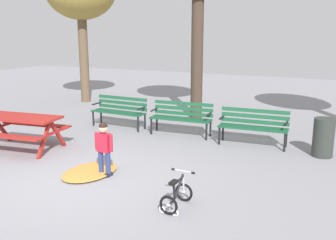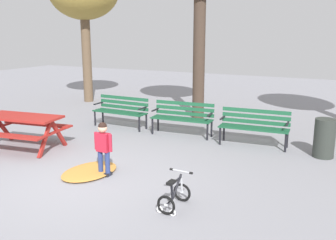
{
  "view_description": "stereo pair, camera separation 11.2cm",
  "coord_description": "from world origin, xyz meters",
  "px_view_note": "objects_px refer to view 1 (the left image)",
  "views": [
    {
      "loc": [
        4.27,
        -5.03,
        2.63
      ],
      "look_at": [
        0.93,
        1.82,
        0.85
      ],
      "focal_mm": 40.52,
      "sensor_mm": 36.0,
      "label": 1
    },
    {
      "loc": [
        4.37,
        -4.98,
        2.63
      ],
      "look_at": [
        0.93,
        1.82,
        0.85
      ],
      "focal_mm": 40.52,
      "sensor_mm": 36.0,
      "label": 2
    }
  ],
  "objects_px": {
    "picnic_table": "(21,124)",
    "trash_bin": "(323,137)",
    "child_standing": "(104,145)",
    "park_bench_left": "(182,116)",
    "park_bench_right": "(253,124)",
    "park_bench_far_left": "(120,109)",
    "kids_bicycle": "(176,196)"
  },
  "relations": [
    {
      "from": "picnic_table",
      "to": "trash_bin",
      "type": "xyz_separation_m",
      "value": [
        6.23,
        2.46,
        -0.17
      ]
    },
    {
      "from": "child_standing",
      "to": "picnic_table",
      "type": "bearing_deg",
      "value": 168.53
    },
    {
      "from": "picnic_table",
      "to": "park_bench_left",
      "type": "distance_m",
      "value": 3.9
    },
    {
      "from": "picnic_table",
      "to": "park_bench_right",
      "type": "height_order",
      "value": "park_bench_right"
    },
    {
      "from": "park_bench_far_left",
      "to": "child_standing",
      "type": "relative_size",
      "value": 1.57
    },
    {
      "from": "park_bench_far_left",
      "to": "park_bench_right",
      "type": "height_order",
      "value": "same"
    },
    {
      "from": "picnic_table",
      "to": "park_bench_right",
      "type": "distance_m",
      "value": 5.36
    },
    {
      "from": "park_bench_far_left",
      "to": "park_bench_right",
      "type": "distance_m",
      "value": 3.79
    },
    {
      "from": "park_bench_far_left",
      "to": "park_bench_left",
      "type": "xyz_separation_m",
      "value": [
        1.89,
        0.01,
        0.0
      ]
    },
    {
      "from": "park_bench_far_left",
      "to": "trash_bin",
      "type": "xyz_separation_m",
      "value": [
        5.34,
        -0.27,
        -0.09
      ]
    },
    {
      "from": "picnic_table",
      "to": "park_bench_left",
      "type": "relative_size",
      "value": 1.21
    },
    {
      "from": "picnic_table",
      "to": "trash_bin",
      "type": "relative_size",
      "value": 2.35
    },
    {
      "from": "park_bench_far_left",
      "to": "kids_bicycle",
      "type": "distance_m",
      "value": 5.28
    },
    {
      "from": "picnic_table",
      "to": "park_bench_far_left",
      "type": "distance_m",
      "value": 2.87
    },
    {
      "from": "park_bench_far_left",
      "to": "trash_bin",
      "type": "distance_m",
      "value": 5.35
    },
    {
      "from": "picnic_table",
      "to": "park_bench_far_left",
      "type": "height_order",
      "value": "park_bench_far_left"
    },
    {
      "from": "kids_bicycle",
      "to": "trash_bin",
      "type": "xyz_separation_m",
      "value": [
        1.79,
        3.63,
        0.22
      ]
    },
    {
      "from": "picnic_table",
      "to": "kids_bicycle",
      "type": "bearing_deg",
      "value": -14.77
    },
    {
      "from": "child_standing",
      "to": "trash_bin",
      "type": "height_order",
      "value": "child_standing"
    },
    {
      "from": "trash_bin",
      "to": "child_standing",
      "type": "bearing_deg",
      "value": -139.9
    },
    {
      "from": "park_bench_right",
      "to": "park_bench_far_left",
      "type": "bearing_deg",
      "value": 178.51
    },
    {
      "from": "picnic_table",
      "to": "child_standing",
      "type": "bearing_deg",
      "value": -11.47
    },
    {
      "from": "park_bench_far_left",
      "to": "child_standing",
      "type": "bearing_deg",
      "value": -61.38
    },
    {
      "from": "kids_bicycle",
      "to": "park_bench_left",
      "type": "bearing_deg",
      "value": 113.01
    },
    {
      "from": "park_bench_far_left",
      "to": "child_standing",
      "type": "distance_m",
      "value": 3.72
    },
    {
      "from": "park_bench_right",
      "to": "park_bench_left",
      "type": "bearing_deg",
      "value": 176.79
    },
    {
      "from": "park_bench_far_left",
      "to": "child_standing",
      "type": "xyz_separation_m",
      "value": [
        1.78,
        -3.27,
        0.09
      ]
    },
    {
      "from": "picnic_table",
      "to": "trash_bin",
      "type": "height_order",
      "value": "trash_bin"
    },
    {
      "from": "park_bench_left",
      "to": "trash_bin",
      "type": "bearing_deg",
      "value": -4.57
    },
    {
      "from": "park_bench_right",
      "to": "kids_bicycle",
      "type": "height_order",
      "value": "park_bench_right"
    },
    {
      "from": "park_bench_right",
      "to": "child_standing",
      "type": "bearing_deg",
      "value": -122.38
    },
    {
      "from": "park_bench_right",
      "to": "kids_bicycle",
      "type": "relative_size",
      "value": 2.86
    }
  ]
}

